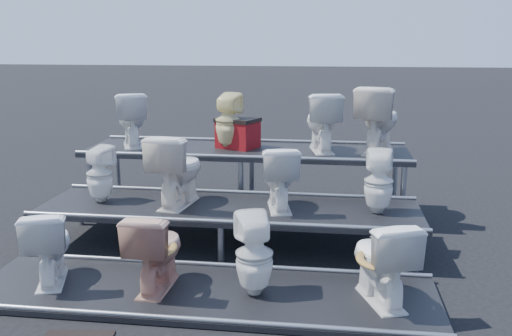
# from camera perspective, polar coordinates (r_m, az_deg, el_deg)

# --- Properties ---
(ground) EXTENTS (80.00, 80.00, 0.00)m
(ground) POSITION_cam_1_polar(r_m,az_deg,el_deg) (6.50, -2.68, -7.75)
(ground) COLOR black
(ground) RESTS_ON ground
(tier_front) EXTENTS (4.20, 1.20, 0.06)m
(tier_front) POSITION_cam_1_polar(r_m,az_deg,el_deg) (5.31, -5.27, -12.36)
(tier_front) COLOR black
(tier_front) RESTS_ON ground
(tier_mid) EXTENTS (4.20, 1.20, 0.46)m
(tier_mid) POSITION_cam_1_polar(r_m,az_deg,el_deg) (6.42, -2.70, -5.83)
(tier_mid) COLOR black
(tier_mid) RESTS_ON ground
(tier_back) EXTENTS (4.20, 1.20, 0.86)m
(tier_back) POSITION_cam_1_polar(r_m,az_deg,el_deg) (7.59, -0.95, -1.26)
(tier_back) COLOR black
(tier_back) RESTS_ON ground
(toilet_0) EXTENTS (0.61, 0.80, 0.72)m
(toilet_0) POSITION_cam_1_polar(r_m,az_deg,el_deg) (5.66, -20.02, -7.25)
(toilet_0) COLOR white
(toilet_0) RESTS_ON tier_front
(toilet_1) EXTENTS (0.44, 0.74, 0.74)m
(toilet_1) POSITION_cam_1_polar(r_m,az_deg,el_deg) (5.27, -9.98, -8.02)
(toilet_1) COLOR tan
(toilet_1) RESTS_ON tier_front
(toilet_2) EXTENTS (0.43, 0.43, 0.74)m
(toilet_2) POSITION_cam_1_polar(r_m,az_deg,el_deg) (5.08, -0.18, -8.63)
(toilet_2) COLOR white
(toilet_2) RESTS_ON tier_front
(toilet_3) EXTENTS (0.65, 0.85, 0.76)m
(toilet_3) POSITION_cam_1_polar(r_m,az_deg,el_deg) (5.05, 12.42, -8.95)
(toilet_3) COLOR white
(toilet_3) RESTS_ON tier_front
(toilet_4) EXTENTS (0.38, 0.38, 0.64)m
(toilet_4) POSITION_cam_1_polar(r_m,az_deg,el_deg) (6.69, -15.38, -0.59)
(toilet_4) COLOR white
(toilet_4) RESTS_ON tier_mid
(toilet_5) EXTENTS (0.56, 0.85, 0.82)m
(toilet_5) POSITION_cam_1_polar(r_m,az_deg,el_deg) (6.37, -7.88, -0.12)
(toilet_5) COLOR white
(toilet_5) RESTS_ON tier_mid
(toilet_6) EXTENTS (0.52, 0.76, 0.71)m
(toilet_6) POSITION_cam_1_polar(r_m,az_deg,el_deg) (6.18, 2.31, -0.93)
(toilet_6) COLOR white
(toilet_6) RESTS_ON tier_mid
(toilet_7) EXTENTS (0.32, 0.33, 0.68)m
(toilet_7) POSITION_cam_1_polar(r_m,az_deg,el_deg) (6.18, 12.18, -1.35)
(toilet_7) COLOR white
(toilet_7) RESTS_ON tier_mid
(toilet_8) EXTENTS (0.65, 0.81, 0.73)m
(toilet_8) POSITION_cam_1_polar(r_m,az_deg,el_deg) (7.82, -12.38, 4.78)
(toilet_8) COLOR white
(toilet_8) RESTS_ON tier_back
(toilet_9) EXTENTS (0.40, 0.40, 0.73)m
(toilet_9) POSITION_cam_1_polar(r_m,az_deg,el_deg) (7.48, -2.81, 4.71)
(toilet_9) COLOR #F6E79F
(toilet_9) RESTS_ON tier_back
(toilet_10) EXTENTS (0.56, 0.81, 0.76)m
(toilet_10) POSITION_cam_1_polar(r_m,az_deg,el_deg) (7.35, 6.59, 4.62)
(toilet_10) COLOR white
(toilet_10) RESTS_ON tier_back
(toilet_11) EXTENTS (0.69, 0.93, 0.85)m
(toilet_11) POSITION_cam_1_polar(r_m,az_deg,el_deg) (7.37, 12.13, 4.79)
(toilet_11) COLOR white
(toilet_11) RESTS_ON tier_back
(red_crate) EXTENTS (0.60, 0.54, 0.35)m
(red_crate) POSITION_cam_1_polar(r_m,az_deg,el_deg) (7.56, -1.83, 3.35)
(red_crate) COLOR maroon
(red_crate) RESTS_ON tier_back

